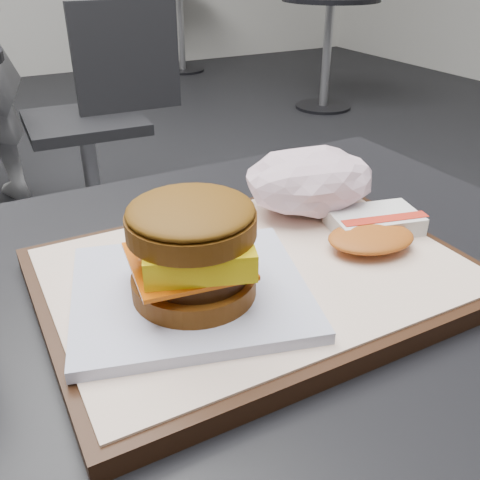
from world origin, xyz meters
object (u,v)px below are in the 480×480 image
at_px(hash_brown, 373,228).
at_px(serving_tray, 257,276).
at_px(crumpled_wrapper, 310,181).
at_px(neighbor_chair, 100,107).
at_px(customer_table, 227,434).
at_px(breakfast_sandwich, 192,259).

bearing_deg(hash_brown, serving_tray, 177.32).
xyz_separation_m(crumpled_wrapper, neighbor_chair, (0.16, 1.59, -0.31)).
height_order(customer_table, hash_brown, hash_brown).
relative_size(serving_tray, neighbor_chair, 0.43).
relative_size(crumpled_wrapper, neighbor_chair, 0.17).
distance_m(customer_table, serving_tray, 0.20).
xyz_separation_m(breakfast_sandwich, crumpled_wrapper, (0.18, 0.10, -0.01)).
bearing_deg(serving_tray, crumpled_wrapper, 35.76).
relative_size(serving_tray, breakfast_sandwich, 1.66).
relative_size(breakfast_sandwich, crumpled_wrapper, 1.56).
bearing_deg(neighbor_chair, hash_brown, -94.87).
distance_m(serving_tray, neighbor_chair, 1.72).
height_order(breakfast_sandwich, crumpled_wrapper, breakfast_sandwich).
bearing_deg(crumpled_wrapper, customer_table, -151.70).
relative_size(hash_brown, crumpled_wrapper, 0.88).
height_order(serving_tray, hash_brown, hash_brown).
height_order(hash_brown, crumpled_wrapper, crumpled_wrapper).
height_order(customer_table, breakfast_sandwich, breakfast_sandwich).
bearing_deg(neighbor_chair, breakfast_sandwich, -101.47).
relative_size(customer_table, neighbor_chair, 0.91).
bearing_deg(neighbor_chair, serving_tray, -99.24).
bearing_deg(breakfast_sandwich, serving_tray, 16.57).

